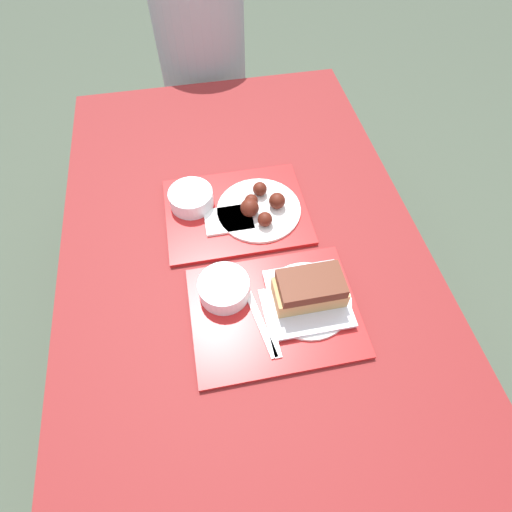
# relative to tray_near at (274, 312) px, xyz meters

# --- Properties ---
(ground_plane) EXTENTS (12.00, 12.00, 0.00)m
(ground_plane) POSITION_rel_tray_near_xyz_m (-0.04, 0.15, -0.73)
(ground_plane) COLOR #424C3D
(picnic_table) EXTENTS (0.93, 1.61, 0.73)m
(picnic_table) POSITION_rel_tray_near_xyz_m (-0.04, 0.15, -0.09)
(picnic_table) COLOR maroon
(picnic_table) RESTS_ON ground_plane
(picnic_bench_far) EXTENTS (0.89, 0.28, 0.45)m
(picnic_bench_far) POSITION_rel_tray_near_xyz_m (-0.04, 1.17, -0.35)
(picnic_bench_far) COLOR maroon
(picnic_bench_far) RESTS_ON ground_plane
(tray_near) EXTENTS (0.38, 0.30, 0.01)m
(tray_near) POSITION_rel_tray_near_xyz_m (0.00, 0.00, 0.00)
(tray_near) COLOR red
(tray_near) RESTS_ON picnic_table
(tray_far) EXTENTS (0.38, 0.30, 0.01)m
(tray_far) POSITION_rel_tray_near_xyz_m (-0.03, 0.32, 0.00)
(tray_far) COLOR red
(tray_far) RESTS_ON picnic_table
(bowl_coleslaw_near) EXTENTS (0.12, 0.12, 0.05)m
(bowl_coleslaw_near) POSITION_rel_tray_near_xyz_m (-0.11, 0.07, 0.03)
(bowl_coleslaw_near) COLOR silver
(bowl_coleslaw_near) RESTS_ON tray_near
(brisket_sandwich_plate) EXTENTS (0.20, 0.20, 0.09)m
(brisket_sandwich_plate) POSITION_rel_tray_near_xyz_m (0.08, 0.01, 0.04)
(brisket_sandwich_plate) COLOR white
(brisket_sandwich_plate) RESTS_ON tray_near
(plastic_fork_near) EXTENTS (0.05, 0.17, 0.00)m
(plastic_fork_near) POSITION_rel_tray_near_xyz_m (-0.04, -0.03, 0.01)
(plastic_fork_near) COLOR white
(plastic_fork_near) RESTS_ON tray_near
(plastic_knife_near) EXTENTS (0.02, 0.17, 0.00)m
(plastic_knife_near) POSITION_rel_tray_near_xyz_m (-0.02, -0.03, 0.01)
(plastic_knife_near) COLOR white
(plastic_knife_near) RESTS_ON tray_near
(condiment_packet) EXTENTS (0.04, 0.03, 0.01)m
(condiment_packet) POSITION_rel_tray_near_xyz_m (0.02, 0.07, 0.01)
(condiment_packet) COLOR #3F3F47
(condiment_packet) RESTS_ON tray_near
(bowl_coleslaw_far) EXTENTS (0.12, 0.12, 0.05)m
(bowl_coleslaw_far) POSITION_rel_tray_near_xyz_m (-0.15, 0.36, 0.03)
(bowl_coleslaw_far) COLOR silver
(bowl_coleslaw_far) RESTS_ON tray_far
(wings_plate_far) EXTENTS (0.23, 0.23, 0.06)m
(wings_plate_far) POSITION_rel_tray_near_xyz_m (0.02, 0.30, 0.02)
(wings_plate_far) COLOR white
(wings_plate_far) RESTS_ON tray_far
(napkin_far) EXTENTS (0.13, 0.09, 0.01)m
(napkin_far) POSITION_rel_tray_near_xyz_m (-0.06, 0.28, 0.01)
(napkin_far) COLOR white
(napkin_far) RESTS_ON tray_far
(person_seated_across) EXTENTS (0.34, 0.34, 0.72)m
(person_seated_across) POSITION_rel_tray_near_xyz_m (-0.04, 1.17, 0.02)
(person_seated_across) COLOR #9E9EA3
(person_seated_across) RESTS_ON picnic_bench_far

